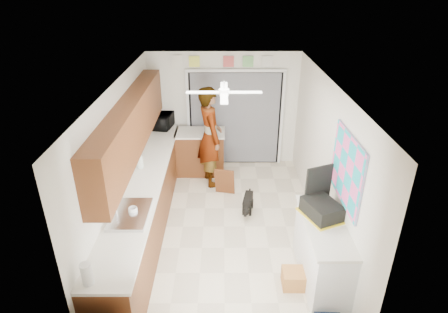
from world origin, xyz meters
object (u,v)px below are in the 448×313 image
object	(u,v)px
cardboard_box	(297,279)
suitcase	(322,209)
dog	(248,202)
paper_towel_roll	(87,274)
man	(210,137)
microwave	(163,121)
soap_bottle	(139,159)
cup	(133,211)

from	to	relation	value
cardboard_box	suitcase	bearing A→B (deg)	46.25
cardboard_box	dog	size ratio (longest dim) A/B	0.81
paper_towel_roll	man	xyz separation A→B (m)	(1.19, 3.80, -0.05)
microwave	suitcase	xyz separation A→B (m)	(2.62, -3.27, -0.04)
suitcase	man	world-z (taller)	man
soap_bottle	cardboard_box	bearing A→B (deg)	-35.70
soap_bottle	cup	bearing A→B (deg)	-82.79
dog	cardboard_box	bearing A→B (deg)	-61.22
cardboard_box	paper_towel_roll	bearing A→B (deg)	-159.97
cardboard_box	man	bearing A→B (deg)	113.66
microwave	cup	distance (m)	3.21
microwave	paper_towel_roll	world-z (taller)	microwave
microwave	cup	size ratio (longest dim) A/B	4.37
dog	man	bearing A→B (deg)	134.50
dog	cup	bearing A→B (deg)	-128.62
cup	cardboard_box	world-z (taller)	cup
suitcase	man	bearing A→B (deg)	98.96
microwave	dog	world-z (taller)	microwave
soap_bottle	cardboard_box	xyz separation A→B (m)	(2.43, -1.75, -0.99)
cup	man	bearing A→B (deg)	68.50
microwave	man	xyz separation A→B (m)	(1.03, -0.70, -0.07)
paper_towel_roll	cardboard_box	bearing A→B (deg)	20.03
microwave	man	distance (m)	1.25
soap_bottle	man	xyz separation A→B (m)	(1.16, 1.16, -0.09)
soap_bottle	dog	xyz separation A→B (m)	(1.87, 0.07, -0.92)
paper_towel_roll	suitcase	size ratio (longest dim) A/B	0.51
dog	paper_towel_roll	bearing A→B (deg)	-113.46
paper_towel_roll	man	world-z (taller)	man
paper_towel_roll	suitcase	bearing A→B (deg)	23.89
soap_bottle	suitcase	xyz separation A→B (m)	(2.75, -1.41, -0.06)
man	microwave	bearing A→B (deg)	38.94
paper_towel_roll	dog	distance (m)	3.42
suitcase	cardboard_box	bearing A→B (deg)	-156.57
cup	suitcase	size ratio (longest dim) A/B	0.24
suitcase	paper_towel_roll	bearing A→B (deg)	-178.94
microwave	suitcase	bearing A→B (deg)	-131.64
paper_towel_roll	dog	xyz separation A→B (m)	(1.89, 2.71, -0.88)
microwave	cardboard_box	xyz separation A→B (m)	(2.30, -3.60, -0.97)
cardboard_box	dog	world-z (taller)	dog
paper_towel_roll	cup	bearing A→B (deg)	81.22
microwave	man	world-z (taller)	man
microwave	cardboard_box	world-z (taller)	microwave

